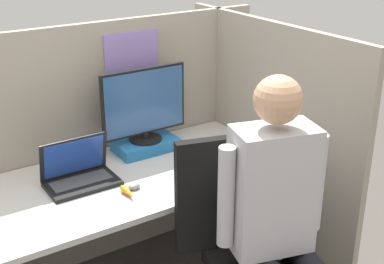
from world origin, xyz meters
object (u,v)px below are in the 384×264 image
at_px(stapler, 246,141).
at_px(person, 280,210).
at_px(laptop, 80,175).
at_px(carrot_toy, 129,193).
at_px(monitor, 144,105).
at_px(paper_box, 146,145).
at_px(office_chair, 248,248).

xyz_separation_m(stapler, person, (-0.45, -0.78, 0.08)).
bearing_deg(laptop, carrot_toy, -60.95).
bearing_deg(carrot_toy, monitor, 52.77).
bearing_deg(monitor, carrot_toy, -127.23).
distance_m(paper_box, person, 1.03).
distance_m(laptop, office_chair, 0.89).
bearing_deg(paper_box, monitor, 90.00).
bearing_deg(carrot_toy, person, -56.64).
xyz_separation_m(laptop, person, (0.54, -0.86, 0.05)).
bearing_deg(person, carrot_toy, 123.36).
distance_m(laptop, carrot_toy, 0.29).
bearing_deg(stapler, person, -119.93).
bearing_deg(person, stapler, 60.07).
bearing_deg(monitor, office_chair, -87.87).
xyz_separation_m(paper_box, carrot_toy, (-0.32, -0.42, -0.01)).
xyz_separation_m(laptop, carrot_toy, (0.14, -0.25, -0.03)).
bearing_deg(stapler, carrot_toy, -168.42).
xyz_separation_m(monitor, person, (0.07, -1.03, -0.17)).
relative_size(monitor, person, 0.36).
distance_m(carrot_toy, person, 0.73).
bearing_deg(paper_box, stapler, -25.73).
relative_size(carrot_toy, office_chair, 0.13).
bearing_deg(laptop, paper_box, 20.44).
distance_m(paper_box, laptop, 0.50).
xyz_separation_m(paper_box, person, (0.07, -1.03, 0.07)).
height_order(carrot_toy, person, person).
bearing_deg(person, paper_box, 94.08).
xyz_separation_m(paper_box, stapler, (0.52, -0.25, -0.01)).
height_order(monitor, stapler, monitor).
height_order(paper_box, stapler, paper_box).
bearing_deg(carrot_toy, stapler, 11.58).
relative_size(monitor, office_chair, 0.48).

